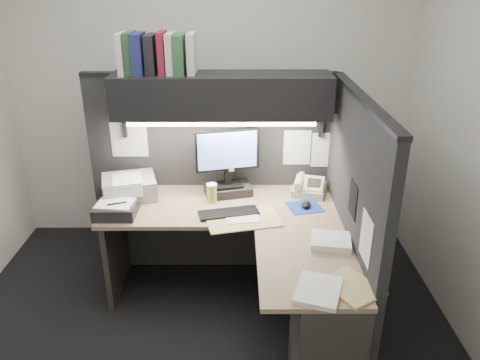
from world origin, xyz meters
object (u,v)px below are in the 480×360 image
(desk, at_px, (267,282))
(keyboard, at_px, (229,213))
(monitor, at_px, (228,169))
(telephone, at_px, (309,188))
(notebook_stack, at_px, (116,210))
(overhead_shelf, at_px, (222,95))
(printer, at_px, (129,187))
(coffee_cup, at_px, (212,194))

(desk, bearing_deg, keyboard, 122.31)
(monitor, bearing_deg, telephone, -12.66)
(telephone, bearing_deg, monitor, -164.46)
(keyboard, bearing_deg, desk, -70.80)
(desk, xyz_separation_m, notebook_stack, (-1.05, 0.39, 0.33))
(keyboard, bearing_deg, notebook_stack, 167.62)
(overhead_shelf, height_order, telephone, overhead_shelf)
(monitor, relative_size, notebook_stack, 1.82)
(telephone, bearing_deg, keyboard, -135.97)
(desk, xyz_separation_m, printer, (-1.01, 0.69, 0.36))
(monitor, bearing_deg, desk, -83.76)
(overhead_shelf, relative_size, telephone, 6.19)
(desk, relative_size, monitor, 3.25)
(overhead_shelf, distance_m, monitor, 0.56)
(desk, bearing_deg, coffee_cup, 122.35)
(overhead_shelf, bearing_deg, coffee_cup, -117.47)
(coffee_cup, bearing_deg, keyboard, -57.57)
(telephone, height_order, coffee_cup, coffee_cup)
(notebook_stack, bearing_deg, telephone, 14.15)
(printer, bearing_deg, desk, -49.79)
(telephone, distance_m, coffee_cup, 0.75)
(printer, bearing_deg, telephone, -13.26)
(telephone, xyz_separation_m, coffee_cup, (-0.74, -0.14, 0.02))
(coffee_cup, xyz_separation_m, printer, (-0.63, 0.09, 0.01))
(printer, bearing_deg, keyboard, -36.53)
(keyboard, height_order, notebook_stack, notebook_stack)
(keyboard, relative_size, notebook_stack, 1.47)
(keyboard, distance_m, notebook_stack, 0.79)
(monitor, distance_m, keyboard, 0.39)
(keyboard, bearing_deg, monitor, 78.82)
(printer, distance_m, notebook_stack, 0.31)
(notebook_stack, bearing_deg, monitor, 23.81)
(overhead_shelf, relative_size, monitor, 2.97)
(desk, relative_size, telephone, 6.79)
(desk, distance_m, telephone, 0.89)
(coffee_cup, bearing_deg, telephone, 10.92)
(telephone, bearing_deg, desk, -101.20)
(telephone, bearing_deg, coffee_cup, -154.39)
(telephone, bearing_deg, notebook_stack, -151.17)
(desk, relative_size, overhead_shelf, 1.10)
(desk, xyz_separation_m, telephone, (0.36, 0.74, 0.34))
(monitor, distance_m, telephone, 0.64)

